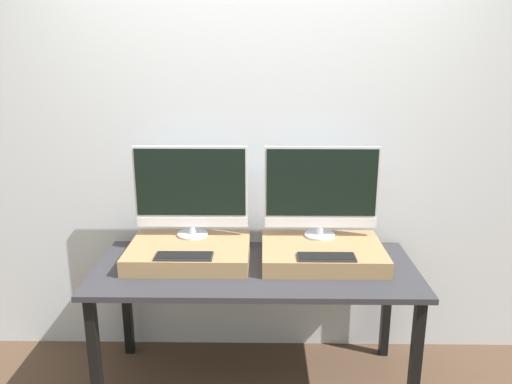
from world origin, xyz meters
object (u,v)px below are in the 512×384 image
Objects in this scene: monitor_left at (191,190)px; keyboard_left at (184,256)px; keyboard_right at (326,257)px; monitor_right at (321,190)px.

monitor_left is 2.15× the size of keyboard_left.
keyboard_right is (0.73, -0.32, -0.27)m from monitor_left.
monitor_left is 2.15× the size of keyboard_right.
keyboard_left is 1.00× the size of keyboard_right.
monitor_left is at bearing 90.00° from keyboard_left.
keyboard_left is 0.73m from keyboard_right.
monitor_right is 2.15× the size of keyboard_right.
monitor_left is 0.42m from keyboard_left.
monitor_left is 0.73m from monitor_right.
keyboard_right is at bearing 0.00° from keyboard_left.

